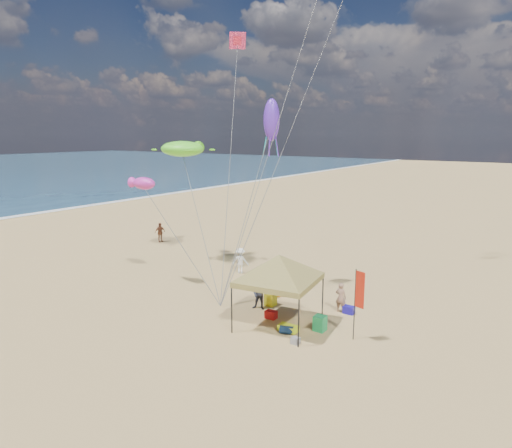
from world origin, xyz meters
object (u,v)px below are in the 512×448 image
object	(u,v)px
person_near_a	(341,297)
person_near_c	(241,261)
cooler_red	(271,315)
chair_yellow	(271,299)
cooler_blue	(349,310)
beach_cart	(288,328)
canopy_tent	(279,258)
person_near_b	(260,294)
feather_flag	(358,294)
person_far_a	(160,232)
chair_green	(320,323)

from	to	relation	value
person_near_a	person_near_c	xyz separation A→B (m)	(-7.99, 2.44, 0.06)
cooler_red	chair_yellow	xyz separation A→B (m)	(-0.94, 1.43, 0.16)
cooler_blue	chair_yellow	size ratio (longest dim) A/B	0.77
beach_cart	chair_yellow	bearing A→B (deg)	136.41
canopy_tent	cooler_red	world-z (taller)	canopy_tent
cooler_red	chair_yellow	size ratio (longest dim) A/B	0.77
cooler_blue	person_near_a	distance (m)	0.72
person_near_b	person_near_c	world-z (taller)	person_near_c
feather_flag	person_near_c	size ratio (longest dim) A/B	1.94
canopy_tent	beach_cart	xyz separation A→B (m)	(0.72, -0.31, -3.09)
canopy_tent	beach_cart	size ratio (longest dim) A/B	7.05
canopy_tent	beach_cart	distance (m)	3.19
person_near_b	person_near_c	bearing A→B (deg)	117.30
chair_yellow	person_far_a	world-z (taller)	person_far_a
canopy_tent	cooler_blue	world-z (taller)	canopy_tent
chair_yellow	person_near_b	size ratio (longest dim) A/B	0.43
chair_yellow	person_near_c	world-z (taller)	person_near_c
chair_green	person_near_b	world-z (taller)	person_near_b
feather_flag	chair_green	distance (m)	2.51
person_near_b	beach_cart	bearing A→B (deg)	-49.15
person_near_a	person_near_c	distance (m)	8.35
person_near_a	person_near_c	size ratio (longest dim) A/B	0.93
feather_flag	person_near_c	distance (m)	11.21
cooler_blue	person_near_c	bearing A→B (deg)	164.17
person_near_a	person_far_a	distance (m)	19.38
person_near_b	person_far_a	bearing A→B (deg)	135.17
canopy_tent	person_near_c	world-z (taller)	canopy_tent
cooler_blue	person_far_a	distance (m)	19.80
canopy_tent	cooler_red	xyz separation A→B (m)	(-0.78, 0.58, -3.10)
chair_yellow	cooler_blue	bearing A→B (deg)	18.42
canopy_tent	person_far_a	xyz separation A→B (m)	(-16.91, 8.85, -2.49)
cooler_red	chair_green	world-z (taller)	chair_green
feather_flag	beach_cart	bearing A→B (deg)	-162.19
cooler_red	person_near_b	bearing A→B (deg)	148.40
cooler_blue	person_far_a	size ratio (longest dim) A/B	0.34
cooler_red	chair_yellow	distance (m)	1.72
beach_cart	feather_flag	bearing A→B (deg)	17.81
beach_cart	canopy_tent	bearing A→B (deg)	156.28
cooler_red	beach_cart	world-z (taller)	cooler_red
canopy_tent	chair_yellow	bearing A→B (deg)	130.65
chair_yellow	person_far_a	bearing A→B (deg)	155.76
cooler_red	person_near_c	size ratio (longest dim) A/B	0.33
feather_flag	chair_yellow	distance (m)	5.76
chair_yellow	person_near_c	bearing A→B (deg)	141.71
cooler_blue	chair_green	distance (m)	2.64
chair_yellow	person_near_a	bearing A→B (deg)	19.90
person_near_a	canopy_tent	bearing A→B (deg)	60.00
canopy_tent	person_near_a	distance (m)	4.41
beach_cart	person_near_b	xyz separation A→B (m)	(-2.62, 1.58, 0.61)
canopy_tent	feather_flag	distance (m)	3.80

